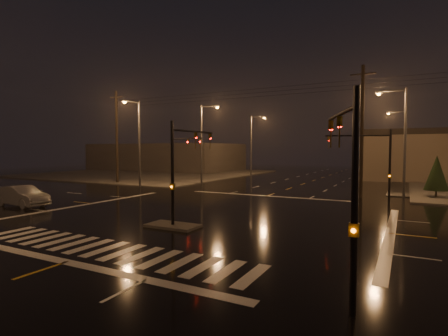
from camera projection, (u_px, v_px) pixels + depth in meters
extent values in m
plane|color=black|center=(208.00, 215.00, 23.33)|extent=(140.00, 140.00, 0.00)
cube|color=#413F3A|center=(149.00, 173.00, 63.77)|extent=(36.00, 36.00, 0.12)
cube|color=#413F3A|center=(173.00, 226.00, 19.79)|extent=(3.00, 1.60, 0.15)
cube|color=beige|center=(106.00, 249.00, 15.37)|extent=(15.00, 2.60, 0.01)
cube|color=beige|center=(66.00, 262.00, 13.60)|extent=(16.00, 0.50, 0.01)
cube|color=beige|center=(267.00, 196.00, 33.06)|extent=(16.00, 0.50, 0.01)
cube|color=#3A3433|center=(167.00, 157.00, 76.56)|extent=(30.00, 18.00, 5.60)
cylinder|color=black|center=(172.00, 174.00, 19.64)|extent=(0.18, 0.18, 6.00)
cylinder|color=black|center=(194.00, 132.00, 21.49)|extent=(0.12, 4.50, 0.12)
imported|color=#594707|center=(210.00, 134.00, 23.29)|extent=(0.16, 0.20, 1.00)
cube|color=#594707|center=(173.00, 187.00, 19.67)|extent=(0.25, 0.18, 0.35)
cylinder|color=black|center=(390.00, 167.00, 27.59)|extent=(0.18, 0.18, 6.00)
cylinder|color=black|center=(358.00, 136.00, 27.79)|extent=(4.74, 1.82, 0.12)
imported|color=#594707|center=(328.00, 136.00, 28.10)|extent=(0.24, 0.22, 1.00)
cube|color=#594707|center=(390.00, 176.00, 27.63)|extent=(0.25, 0.18, 0.35)
cylinder|color=black|center=(173.00, 163.00, 37.33)|extent=(0.18, 0.18, 6.00)
cylinder|color=black|center=(187.00, 139.00, 35.35)|extent=(4.74, 1.82, 0.12)
imported|color=#594707|center=(201.00, 139.00, 33.69)|extent=(0.24, 0.22, 1.00)
cube|color=#594707|center=(173.00, 169.00, 37.37)|extent=(0.25, 0.18, 0.35)
cylinder|color=black|center=(355.00, 203.00, 9.02)|extent=(0.18, 0.18, 6.00)
cylinder|color=black|center=(341.00, 114.00, 10.87)|extent=(1.48, 3.80, 0.12)
imported|color=#594707|center=(331.00, 120.00, 12.65)|extent=(0.22, 0.24, 1.00)
cube|color=#594707|center=(354.00, 230.00, 9.05)|extent=(0.25, 0.18, 0.35)
cylinder|color=#38383A|center=(201.00, 145.00, 44.32)|extent=(0.24, 0.24, 10.00)
cylinder|color=#38383A|center=(209.00, 106.00, 43.51)|extent=(2.40, 0.14, 0.14)
cube|color=#38383A|center=(217.00, 106.00, 43.01)|extent=(0.70, 0.30, 0.18)
sphere|color=orange|center=(217.00, 107.00, 43.01)|extent=(0.32, 0.32, 0.32)
cylinder|color=#38383A|center=(251.00, 146.00, 58.47)|extent=(0.24, 0.24, 10.00)
cylinder|color=#38383A|center=(258.00, 117.00, 57.66)|extent=(2.40, 0.14, 0.14)
cube|color=#38383A|center=(264.00, 117.00, 57.16)|extent=(0.70, 0.30, 0.18)
sphere|color=orange|center=(264.00, 118.00, 57.16)|extent=(0.32, 0.32, 0.32)
cylinder|color=#38383A|center=(405.00, 143.00, 31.89)|extent=(0.24, 0.24, 10.00)
cylinder|color=#38383A|center=(392.00, 91.00, 32.19)|extent=(2.40, 0.14, 0.14)
cube|color=#38383A|center=(379.00, 92.00, 32.71)|extent=(0.70, 0.30, 0.18)
sphere|color=orange|center=(379.00, 94.00, 32.71)|extent=(0.32, 0.32, 0.32)
cylinder|color=#38383A|center=(406.00, 145.00, 49.58)|extent=(0.24, 0.24, 10.00)
cylinder|color=#38383A|center=(397.00, 112.00, 49.88)|extent=(2.40, 0.14, 0.14)
cube|color=#38383A|center=(389.00, 113.00, 50.40)|extent=(0.70, 0.30, 0.18)
sphere|color=orange|center=(389.00, 113.00, 50.40)|extent=(0.32, 0.32, 0.32)
cylinder|color=#38383A|center=(139.00, 144.00, 40.66)|extent=(0.24, 0.24, 10.00)
cylinder|color=#38383A|center=(132.00, 102.00, 39.35)|extent=(0.14, 2.40, 0.14)
cube|color=#38383A|center=(125.00, 101.00, 38.38)|extent=(0.30, 0.70, 0.18)
sphere|color=orange|center=(125.00, 102.00, 38.38)|extent=(0.32, 0.32, 0.32)
cylinder|color=black|center=(117.00, 137.00, 45.60)|extent=(0.32, 0.32, 12.00)
cube|color=black|center=(116.00, 97.00, 45.33)|extent=(2.20, 0.12, 0.12)
cylinder|color=black|center=(362.00, 132.00, 31.69)|extent=(0.32, 0.32, 12.00)
cube|color=black|center=(363.00, 74.00, 31.42)|extent=(2.20, 0.12, 0.12)
cylinder|color=black|center=(436.00, 194.00, 31.70)|extent=(0.18, 0.18, 0.70)
cone|color=black|center=(437.00, 173.00, 31.60)|extent=(2.04, 2.04, 3.18)
imported|color=slate|center=(22.00, 196.00, 26.95)|extent=(4.93, 1.84, 1.61)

